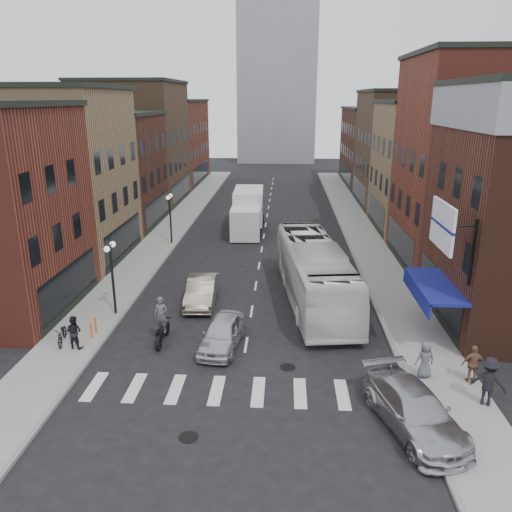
% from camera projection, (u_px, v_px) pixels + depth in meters
% --- Properties ---
extents(ground, '(160.00, 160.00, 0.00)m').
position_uv_depth(ground, '(244.00, 355.00, 23.16)').
color(ground, black).
rests_on(ground, ground).
extents(sidewalk_left, '(3.00, 74.00, 0.15)m').
position_uv_depth(sidewalk_left, '(169.00, 231.00, 44.55)').
color(sidewalk_left, gray).
rests_on(sidewalk_left, ground).
extents(sidewalk_right, '(3.00, 74.00, 0.15)m').
position_uv_depth(sidewalk_right, '(361.00, 234.00, 43.61)').
color(sidewalk_right, gray).
rests_on(sidewalk_right, ground).
extents(curb_left, '(0.20, 74.00, 0.16)m').
position_uv_depth(curb_left, '(186.00, 232.00, 44.48)').
color(curb_left, gray).
rests_on(curb_left, ground).
extents(curb_right, '(0.20, 74.00, 0.16)m').
position_uv_depth(curb_right, '(344.00, 234.00, 43.71)').
color(curb_right, gray).
rests_on(curb_right, ground).
extents(crosswalk_stripes, '(12.00, 2.20, 0.01)m').
position_uv_depth(crosswalk_stripes, '(239.00, 391.00, 20.30)').
color(crosswalk_stripes, silver).
rests_on(crosswalk_stripes, ground).
extents(bldg_left_mid_a, '(10.30, 10.20, 12.30)m').
position_uv_depth(bldg_left_mid_a, '(50.00, 175.00, 35.46)').
color(bldg_left_mid_a, '#9B7C55').
rests_on(bldg_left_mid_a, ground).
extents(bldg_left_mid_b, '(10.30, 10.20, 10.30)m').
position_uv_depth(bldg_left_mid_b, '(101.00, 170.00, 45.27)').
color(bldg_left_mid_b, '#402017').
rests_on(bldg_left_mid_b, ground).
extents(bldg_left_far_a, '(10.30, 12.20, 13.30)m').
position_uv_depth(bldg_left_far_a, '(135.00, 143.00, 55.29)').
color(bldg_left_far_a, '#4E3927').
rests_on(bldg_left_far_a, ground).
extents(bldg_left_far_b, '(10.30, 16.20, 11.30)m').
position_uv_depth(bldg_left_far_b, '(165.00, 142.00, 68.92)').
color(bldg_left_far_b, maroon).
rests_on(bldg_left_far_b, ground).
extents(bldg_right_mid_a, '(10.30, 10.20, 14.30)m').
position_uv_depth(bldg_right_mid_a, '(483.00, 164.00, 33.50)').
color(bldg_right_mid_a, maroon).
rests_on(bldg_right_mid_a, ground).
extents(bldg_right_mid_b, '(10.30, 10.20, 11.30)m').
position_uv_depth(bldg_right_mid_b, '(437.00, 167.00, 43.47)').
color(bldg_right_mid_b, '#9B7C55').
rests_on(bldg_right_mid_b, ground).
extents(bldg_right_far_a, '(10.30, 12.20, 12.30)m').
position_uv_depth(bldg_right_far_a, '(408.00, 149.00, 53.79)').
color(bldg_right_far_a, '#4E3927').
rests_on(bldg_right_far_a, ground).
extents(bldg_right_far_b, '(10.30, 16.20, 10.30)m').
position_uv_depth(bldg_right_far_b, '(384.00, 147.00, 67.41)').
color(bldg_right_far_b, '#402017').
rests_on(bldg_right_far_b, ground).
extents(awning_blue, '(1.80, 5.00, 0.78)m').
position_uv_depth(awning_blue, '(431.00, 287.00, 24.25)').
color(awning_blue, navy).
rests_on(awning_blue, ground).
extents(billboard_sign, '(1.52, 3.00, 3.70)m').
position_uv_depth(billboard_sign, '(444.00, 227.00, 21.31)').
color(billboard_sign, black).
rests_on(billboard_sign, ground).
extents(distant_tower, '(14.00, 14.00, 50.00)m').
position_uv_depth(distant_tower, '(278.00, 19.00, 89.85)').
color(distant_tower, '#9399A0').
rests_on(distant_tower, ground).
extents(streetlamp_near, '(0.32, 1.22, 4.11)m').
position_uv_depth(streetlamp_near, '(111.00, 265.00, 26.50)').
color(streetlamp_near, black).
rests_on(streetlamp_near, ground).
extents(streetlamp_far, '(0.32, 1.22, 4.11)m').
position_uv_depth(streetlamp_far, '(170.00, 209.00, 39.82)').
color(streetlamp_far, black).
rests_on(streetlamp_far, ground).
extents(bike_rack, '(0.08, 0.68, 0.80)m').
position_uv_depth(bike_rack, '(93.00, 328.00, 24.65)').
color(bike_rack, '#D8590C').
rests_on(bike_rack, sidewalk_left).
extents(box_truck, '(2.69, 8.34, 3.60)m').
position_uv_depth(box_truck, '(248.00, 212.00, 44.19)').
color(box_truck, silver).
rests_on(box_truck, ground).
extents(motorcycle_rider, '(0.68, 2.34, 2.38)m').
position_uv_depth(motorcycle_rider, '(162.00, 322.00, 24.01)').
color(motorcycle_rider, black).
rests_on(motorcycle_rider, ground).
extents(transit_bus, '(4.51, 12.92, 3.52)m').
position_uv_depth(transit_bus, '(314.00, 272.00, 28.87)').
color(transit_bus, silver).
rests_on(transit_bus, ground).
extents(sedan_left_near, '(2.21, 4.39, 1.44)m').
position_uv_depth(sedan_left_near, '(222.00, 333.00, 23.72)').
color(sedan_left_near, silver).
rests_on(sedan_left_near, ground).
extents(sedan_left_far, '(1.82, 4.66, 1.51)m').
position_uv_depth(sedan_left_far, '(202.00, 291.00, 28.81)').
color(sedan_left_far, '#A69A87').
rests_on(sedan_left_far, ground).
extents(curb_car, '(3.51, 5.59, 1.51)m').
position_uv_depth(curb_car, '(414.00, 410.00, 17.79)').
color(curb_car, '#B2B2B7').
rests_on(curb_car, ground).
extents(parked_bicycle, '(1.02, 1.86, 0.93)m').
position_uv_depth(parked_bicycle, '(62.00, 334.00, 23.86)').
color(parked_bicycle, black).
rests_on(parked_bicycle, sidewalk_left).
extents(ped_left_solo, '(0.86, 0.60, 1.61)m').
position_uv_depth(ped_left_solo, '(74.00, 332.00, 23.30)').
color(ped_left_solo, black).
rests_on(ped_left_solo, sidewalk_left).
extents(ped_right_a, '(1.41, 1.09, 1.96)m').
position_uv_depth(ped_right_a, '(489.00, 381.00, 18.92)').
color(ped_right_a, black).
rests_on(ped_right_a, sidewalk_right).
extents(ped_right_b, '(1.00, 0.56, 1.65)m').
position_uv_depth(ped_right_b, '(473.00, 364.00, 20.46)').
color(ped_right_b, brown).
rests_on(ped_right_b, sidewalk_right).
extents(ped_right_c, '(0.87, 0.65, 1.62)m').
position_uv_depth(ped_right_c, '(425.00, 359.00, 20.85)').
color(ped_right_c, '#56585E').
rests_on(ped_right_c, sidewalk_right).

